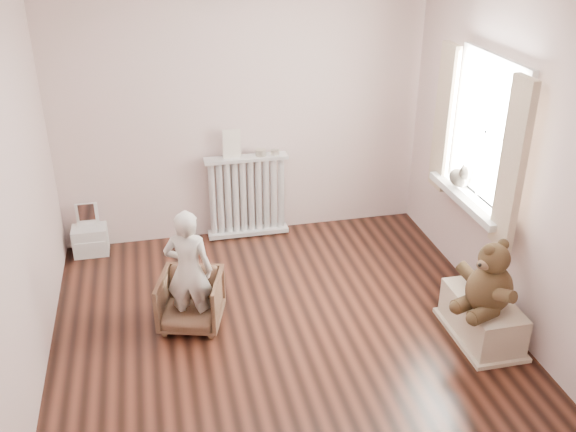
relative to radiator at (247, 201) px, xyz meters
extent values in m
cube|color=black|center=(-0.01, -1.68, -0.39)|extent=(3.60, 3.60, 0.01)
cube|color=beige|center=(-0.01, 0.12, 0.91)|extent=(3.60, 0.02, 2.60)
cube|color=beige|center=(-0.01, -3.48, 0.91)|extent=(3.60, 0.02, 2.60)
cube|color=beige|center=(-1.81, -1.68, 0.91)|extent=(0.02, 3.60, 2.60)
cube|color=beige|center=(1.79, -1.68, 0.91)|extent=(0.02, 3.60, 2.60)
cube|color=white|center=(1.75, -1.38, 1.06)|extent=(0.03, 0.90, 1.10)
cube|color=silver|center=(1.66, -1.38, 0.48)|extent=(0.22, 1.10, 0.06)
cube|color=beige|center=(1.64, -1.95, 1.00)|extent=(0.06, 0.26, 1.30)
cube|color=beige|center=(1.64, -0.81, 1.00)|extent=(0.06, 0.26, 1.30)
cube|color=silver|center=(0.00, 0.00, 0.00)|extent=(0.82, 0.16, 0.86)
cube|color=beige|center=(-0.13, 0.00, 0.62)|extent=(0.17, 0.02, 0.29)
cylinder|color=#A59E8C|center=(0.15, 0.00, 0.51)|extent=(0.11, 0.11, 0.06)
cylinder|color=#A59E8C|center=(0.29, 0.00, 0.50)|extent=(0.08, 0.08, 0.05)
cube|color=silver|center=(-1.56, -0.03, -0.11)|extent=(0.33, 0.23, 0.51)
imported|color=brown|center=(-0.70, -1.42, -0.16)|extent=(0.60, 0.61, 0.45)
imported|color=beige|center=(-0.70, -1.47, 0.15)|extent=(0.43, 0.34, 1.03)
cube|color=beige|center=(1.51, -2.08, -0.19)|extent=(0.39, 0.73, 0.34)
camera|label=1|loc=(-0.88, -5.79, 2.73)|focal=40.00mm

